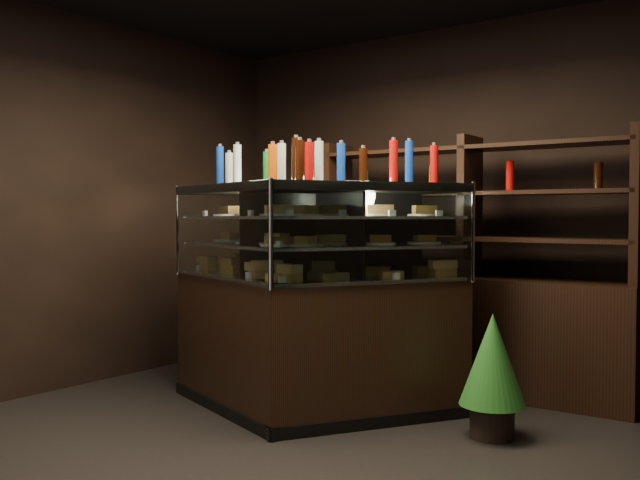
% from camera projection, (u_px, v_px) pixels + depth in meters
% --- Properties ---
extents(ground, '(5.00, 5.00, 0.00)m').
position_uv_depth(ground, '(294.00, 458.00, 4.05)').
color(ground, black).
rests_on(ground, ground).
extents(room_shell, '(5.02, 5.02, 3.01)m').
position_uv_depth(room_shell, '(293.00, 115.00, 3.98)').
color(room_shell, black).
rests_on(room_shell, ground).
extents(display_case, '(2.16, 1.64, 1.61)m').
position_uv_depth(display_case, '(308.00, 336.00, 5.02)').
color(display_case, black).
rests_on(display_case, ground).
extents(food_display, '(1.75, 1.22, 0.49)m').
position_uv_depth(food_display, '(308.00, 237.00, 4.99)').
color(food_display, '#B38B40').
rests_on(food_display, display_case).
extents(bottles_top, '(1.58, 1.08, 0.30)m').
position_uv_depth(bottles_top, '(308.00, 164.00, 4.98)').
color(bottles_top, '#0F38B2').
rests_on(bottles_top, display_case).
extents(potted_conifer, '(0.41, 0.41, 0.88)m').
position_uv_depth(potted_conifer, '(493.00, 357.00, 4.41)').
color(potted_conifer, black).
rests_on(potted_conifer, ground).
extents(back_shelving, '(2.54, 0.50, 2.00)m').
position_uv_depth(back_shelving, '(469.00, 314.00, 5.60)').
color(back_shelving, black).
rests_on(back_shelving, ground).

